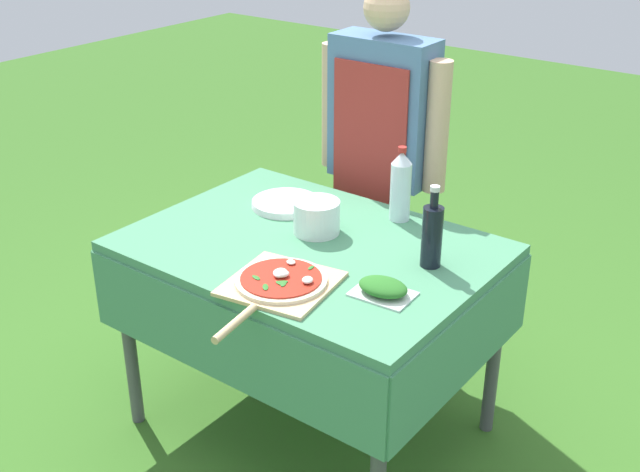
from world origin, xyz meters
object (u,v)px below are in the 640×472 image
prep_table (310,267)px  water_bottle (401,186)px  plate_stack (286,203)px  person_cook (381,146)px  oil_bottle (432,235)px  pizza_on_peel (279,283)px  herb_container (383,288)px  mixing_tub (317,217)px

prep_table → water_bottle: 0.44m
water_bottle → plate_stack: bearing=-158.1°
person_cook → oil_bottle: bearing=134.3°
oil_bottle → water_bottle: size_ratio=1.00×
pizza_on_peel → oil_bottle: oil_bottle is taller
oil_bottle → water_bottle: (-0.27, 0.24, 0.02)m
water_bottle → herb_container: water_bottle is taller
prep_table → pizza_on_peel: (0.11, -0.29, 0.11)m
pizza_on_peel → water_bottle: (0.03, 0.64, 0.12)m
prep_table → plate_stack: plate_stack is taller
plate_stack → pizza_on_peel: bearing=-52.4°
prep_table → plate_stack: bearing=144.0°
herb_container → plate_stack: size_ratio=0.75×
prep_table → plate_stack: size_ratio=4.80×
water_bottle → plate_stack: water_bottle is taller
pizza_on_peel → mixing_tub: (-0.14, 0.38, 0.04)m
mixing_tub → pizza_on_peel: bearing=-68.9°
person_cook → pizza_on_peel: size_ratio=2.87×
pizza_on_peel → plate_stack: bearing=118.3°
prep_table → herb_container: (0.39, -0.14, 0.12)m
oil_bottle → herb_container: bearing=-93.9°
person_cook → herb_container: size_ratio=8.02×
pizza_on_peel → plate_stack: size_ratio=2.09×
water_bottle → plate_stack: size_ratio=1.08×
mixing_tub → person_cook: bearing=100.6°
mixing_tub → plate_stack: bearing=154.7°
herb_container → mixing_tub: size_ratio=1.17×
pizza_on_peel → water_bottle: bearing=78.4°
oil_bottle → water_bottle: bearing=137.9°
water_bottle → mixing_tub: size_ratio=1.69×
person_cook → plate_stack: bearing=74.5°
plate_stack → water_bottle: bearing=21.9°
person_cook → mixing_tub: 0.58m
prep_table → oil_bottle: 0.46m
oil_bottle → mixing_tub: oil_bottle is taller
pizza_on_peel → plate_stack: pizza_on_peel is taller
pizza_on_peel → oil_bottle: (0.29, 0.40, 0.09)m
plate_stack → herb_container: bearing=-27.2°
mixing_tub → prep_table: bearing=-67.2°
pizza_on_peel → water_bottle: 0.65m
oil_bottle → plate_stack: (-0.67, 0.08, -0.10)m
pizza_on_peel → prep_table: bearing=101.3°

